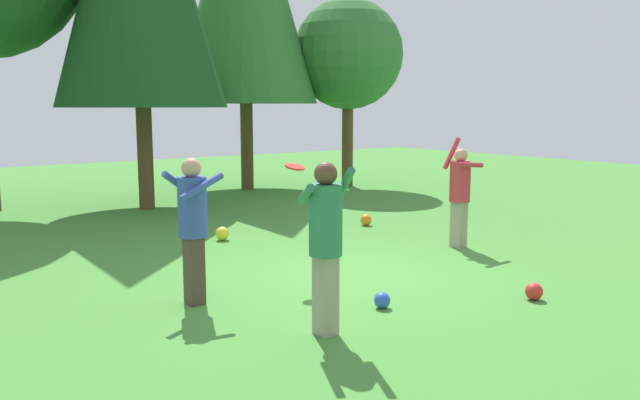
{
  "coord_description": "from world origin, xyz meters",
  "views": [
    {
      "loc": [
        -5.44,
        -6.85,
        2.34
      ],
      "look_at": [
        -0.24,
        0.19,
        1.05
      ],
      "focal_mm": 36.12,
      "sensor_mm": 36.0,
      "label": 1
    }
  ],
  "objects_px": {
    "person_catcher": "(193,218)",
    "ball_yellow": "(222,234)",
    "person_thrower": "(460,189)",
    "person_bystander": "(326,233)",
    "ball_red": "(534,291)",
    "frisbee": "(295,167)",
    "ball_orange": "(366,220)",
    "tree_far_right": "(348,55)",
    "ball_blue": "(382,300)"
  },
  "relations": [
    {
      "from": "person_catcher",
      "to": "ball_red",
      "type": "bearing_deg",
      "value": -43.13
    },
    {
      "from": "ball_orange",
      "to": "person_thrower",
      "type": "bearing_deg",
      "value": -90.8
    },
    {
      "from": "person_thrower",
      "to": "ball_blue",
      "type": "height_order",
      "value": "person_thrower"
    },
    {
      "from": "ball_blue",
      "to": "ball_orange",
      "type": "bearing_deg",
      "value": 51.56
    },
    {
      "from": "frisbee",
      "to": "ball_blue",
      "type": "bearing_deg",
      "value": -88.01
    },
    {
      "from": "tree_far_right",
      "to": "ball_blue",
      "type": "bearing_deg",
      "value": -126.84
    },
    {
      "from": "person_catcher",
      "to": "ball_blue",
      "type": "bearing_deg",
      "value": -49.75
    },
    {
      "from": "ball_orange",
      "to": "ball_blue",
      "type": "relative_size",
      "value": 1.16
    },
    {
      "from": "frisbee",
      "to": "ball_orange",
      "type": "distance_m",
      "value": 4.31
    },
    {
      "from": "person_bystander",
      "to": "ball_yellow",
      "type": "distance_m",
      "value": 5.08
    },
    {
      "from": "ball_red",
      "to": "tree_far_right",
      "type": "height_order",
      "value": "tree_far_right"
    },
    {
      "from": "person_catcher",
      "to": "ball_blue",
      "type": "distance_m",
      "value": 2.41
    },
    {
      "from": "ball_orange",
      "to": "tree_far_right",
      "type": "height_order",
      "value": "tree_far_right"
    },
    {
      "from": "person_bystander",
      "to": "ball_red",
      "type": "relative_size",
      "value": 8.4
    },
    {
      "from": "person_thrower",
      "to": "ball_orange",
      "type": "height_order",
      "value": "person_thrower"
    },
    {
      "from": "person_thrower",
      "to": "ball_yellow",
      "type": "bearing_deg",
      "value": -43.93
    },
    {
      "from": "person_bystander",
      "to": "tree_far_right",
      "type": "height_order",
      "value": "tree_far_right"
    },
    {
      "from": "person_thrower",
      "to": "person_bystander",
      "type": "xyz_separation_m",
      "value": [
        -4.25,
        -1.98,
        0.09
      ]
    },
    {
      "from": "frisbee",
      "to": "ball_orange",
      "type": "xyz_separation_m",
      "value": [
        3.3,
        2.38,
        -1.41
      ]
    },
    {
      "from": "ball_orange",
      "to": "person_catcher",
      "type": "bearing_deg",
      "value": -151.87
    },
    {
      "from": "ball_orange",
      "to": "ball_red",
      "type": "xyz_separation_m",
      "value": [
        -1.55,
        -4.94,
        -0.01
      ]
    },
    {
      "from": "person_thrower",
      "to": "tree_far_right",
      "type": "distance_m",
      "value": 8.83
    },
    {
      "from": "person_catcher",
      "to": "ball_red",
      "type": "xyz_separation_m",
      "value": [
        3.37,
        -2.31,
        -0.93
      ]
    },
    {
      "from": "ball_red",
      "to": "ball_orange",
      "type": "bearing_deg",
      "value": 72.63
    },
    {
      "from": "person_catcher",
      "to": "person_bystander",
      "type": "height_order",
      "value": "person_bystander"
    },
    {
      "from": "person_thrower",
      "to": "ball_orange",
      "type": "bearing_deg",
      "value": -90.51
    },
    {
      "from": "person_bystander",
      "to": "frisbee",
      "type": "distance_m",
      "value": 2.27
    },
    {
      "from": "ball_red",
      "to": "tree_far_right",
      "type": "relative_size",
      "value": 0.04
    },
    {
      "from": "person_thrower",
      "to": "ball_orange",
      "type": "relative_size",
      "value": 8.16
    },
    {
      "from": "ball_blue",
      "to": "person_bystander",
      "type": "bearing_deg",
      "value": -164.31
    },
    {
      "from": "ball_orange",
      "to": "ball_yellow",
      "type": "bearing_deg",
      "value": 171.76
    },
    {
      "from": "ball_blue",
      "to": "ball_yellow",
      "type": "bearing_deg",
      "value": 86.09
    },
    {
      "from": "ball_red",
      "to": "ball_yellow",
      "type": "bearing_deg",
      "value": 104.52
    },
    {
      "from": "ball_blue",
      "to": "ball_red",
      "type": "xyz_separation_m",
      "value": [
        1.7,
        -0.85,
        0.01
      ]
    },
    {
      "from": "person_bystander",
      "to": "ball_yellow",
      "type": "relative_size",
      "value": 7.39
    },
    {
      "from": "ball_red",
      "to": "tree_far_right",
      "type": "xyz_separation_m",
      "value": [
        5.2,
        10.07,
        3.66
      ]
    },
    {
      "from": "person_catcher",
      "to": "frisbee",
      "type": "relative_size",
      "value": 5.28
    },
    {
      "from": "tree_far_right",
      "to": "person_bystander",
      "type": "bearing_deg",
      "value": -129.89
    },
    {
      "from": "person_bystander",
      "to": "person_thrower",
      "type": "bearing_deg",
      "value": -38.76
    },
    {
      "from": "person_catcher",
      "to": "person_bystander",
      "type": "distance_m",
      "value": 1.86
    },
    {
      "from": "person_catcher",
      "to": "ball_yellow",
      "type": "xyz_separation_m",
      "value": [
        1.98,
        3.05,
        -0.91
      ]
    },
    {
      "from": "person_catcher",
      "to": "ball_orange",
      "type": "xyz_separation_m",
      "value": [
        4.92,
        2.63,
        -0.92
      ]
    },
    {
      "from": "tree_far_right",
      "to": "person_catcher",
      "type": "bearing_deg",
      "value": -137.87
    },
    {
      "from": "person_thrower",
      "to": "frisbee",
      "type": "xyz_separation_m",
      "value": [
        -3.27,
        0.02,
        0.55
      ]
    },
    {
      "from": "person_catcher",
      "to": "person_thrower",
      "type": "bearing_deg",
      "value": -6.0
    },
    {
      "from": "person_catcher",
      "to": "ball_orange",
      "type": "relative_size",
      "value": 7.82
    },
    {
      "from": "person_bystander",
      "to": "person_catcher",
      "type": "bearing_deg",
      "value": 46.01
    },
    {
      "from": "ball_orange",
      "to": "ball_blue",
      "type": "distance_m",
      "value": 5.22
    },
    {
      "from": "person_catcher",
      "to": "ball_yellow",
      "type": "bearing_deg",
      "value": 48.31
    },
    {
      "from": "person_thrower",
      "to": "person_bystander",
      "type": "relative_size",
      "value": 1.02
    }
  ]
}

